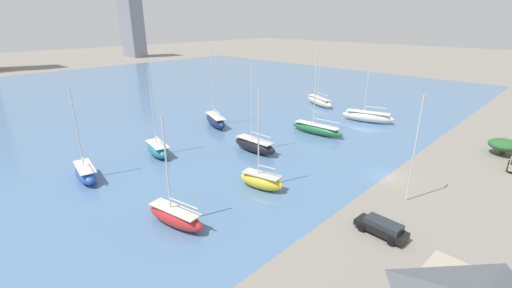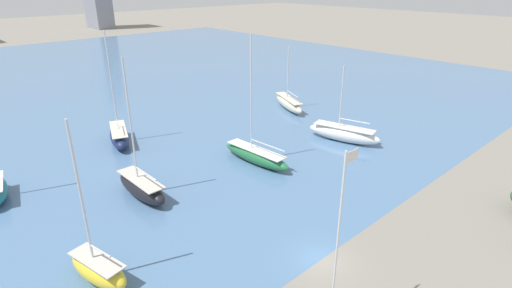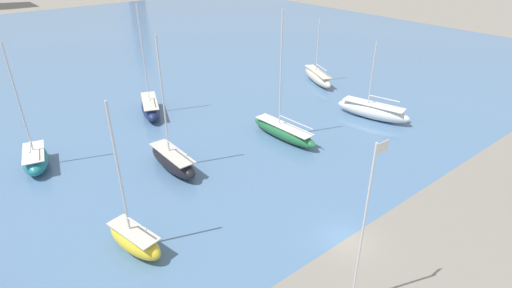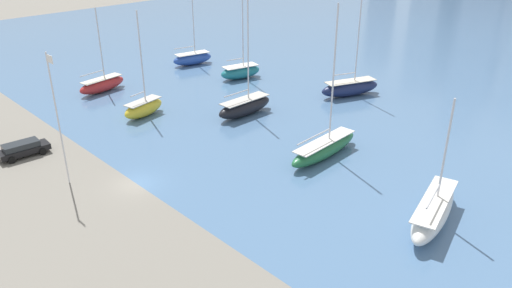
{
  "view_description": "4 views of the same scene",
  "coord_description": "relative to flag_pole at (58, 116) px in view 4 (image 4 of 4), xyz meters",
  "views": [
    {
      "loc": [
        -42.7,
        -16.33,
        20.2
      ],
      "look_at": [
        -6.47,
        18.38,
        1.75
      ],
      "focal_mm": 24.0,
      "sensor_mm": 36.0,
      "label": 1
    },
    {
      "loc": [
        -21.85,
        -15.88,
        21.44
      ],
      "look_at": [
        6.14,
        14.58,
        4.07
      ],
      "focal_mm": 28.0,
      "sensor_mm": 36.0,
      "label": 2
    },
    {
      "loc": [
        -22.24,
        -15.63,
        22.93
      ],
      "look_at": [
        1.98,
        14.55,
        2.52
      ],
      "focal_mm": 28.0,
      "sensor_mm": 36.0,
      "label": 3
    },
    {
      "loc": [
        37.45,
        -20.26,
        23.41
      ],
      "look_at": [
        5.5,
        10.36,
        2.66
      ],
      "focal_mm": 35.0,
      "sensor_mm": 36.0,
      "label": 4
    }
  ],
  "objects": [
    {
      "name": "ground_plane",
      "position": [
        4.59,
        4.49,
        -6.81
      ],
      "size": [
        500.0,
        500.0,
        0.0
      ],
      "primitive_type": "plane",
      "color": "gray"
    },
    {
      "name": "harbor_water",
      "position": [
        4.59,
        74.49,
        -6.81
      ],
      "size": [
        180.0,
        140.0,
        0.0
      ],
      "color": "#4C7099",
      "rests_on": "ground_plane"
    },
    {
      "name": "flag_pole",
      "position": [
        0.0,
        0.0,
        0.0
      ],
      "size": [
        1.24,
        0.14,
        12.62
      ],
      "color": "silver",
      "rests_on": "ground_plane"
    },
    {
      "name": "sailboat_blue",
      "position": [
        -24.04,
        32.85,
        -5.73
      ],
      "size": [
        3.62,
        7.2,
        12.29
      ],
      "rotation": [
        0.0,
        0.0,
        -0.19
      ],
      "color": "#284CA8",
      "rests_on": "harbor_water"
    },
    {
      "name": "sailboat_green",
      "position": [
        13.18,
        21.75,
        -5.77
      ],
      "size": [
        2.78,
        10.61,
        15.66
      ],
      "rotation": [
        0.0,
        0.0,
        0.06
      ],
      "color": "#236B3D",
      "rests_on": "harbor_water"
    },
    {
      "name": "sailboat_white",
      "position": [
        27.11,
        18.67,
        -5.67
      ],
      "size": [
        5.02,
        10.64,
        10.65
      ],
      "rotation": [
        0.0,
        0.0,
        0.26
      ],
      "color": "white",
      "rests_on": "harbor_water"
    },
    {
      "name": "sailboat_black",
      "position": [
        -1.24,
        23.78,
        -5.65
      ],
      "size": [
        2.51,
        8.45,
        14.59
      ],
      "rotation": [
        0.0,
        0.0,
        0.01
      ],
      "color": "black",
      "rests_on": "harbor_water"
    },
    {
      "name": "sailboat_navy",
      "position": [
        3.52,
        39.22,
        -5.63
      ],
      "size": [
        5.43,
        9.17,
        15.22
      ],
      "rotation": [
        0.0,
        0.0,
        -0.36
      ],
      "color": "#19234C",
      "rests_on": "harbor_water"
    },
    {
      "name": "sailboat_red",
      "position": [
        -21.89,
        15.23,
        -5.74
      ],
      "size": [
        3.23,
        7.65,
        11.69
      ],
      "rotation": [
        0.0,
        0.0,
        0.17
      ],
      "color": "#B72828",
      "rests_on": "harbor_water"
    },
    {
      "name": "sailboat_yellow",
      "position": [
        -9.74,
        14.38,
        -5.68
      ],
      "size": [
        3.33,
        6.34,
        12.98
      ],
      "rotation": [
        0.0,
        0.0,
        0.22
      ],
      "color": "yellow",
      "rests_on": "harbor_water"
    },
    {
      "name": "sailboat_teal",
      "position": [
        -12.84,
        33.53,
        -5.69
      ],
      "size": [
        3.97,
        6.98,
        13.76
      ],
      "rotation": [
        0.0,
        0.0,
        -0.22
      ],
      "color": "#1E757F",
      "rests_on": "harbor_water"
    },
    {
      "name": "parked_wagon_black",
      "position": [
        -8.73,
        -0.89,
        -5.94
      ],
      "size": [
        2.39,
        5.12,
        1.58
      ],
      "rotation": [
        0.0,
        0.0,
        -0.06
      ],
      "color": "black",
      "rests_on": "ground_plane"
    }
  ]
}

